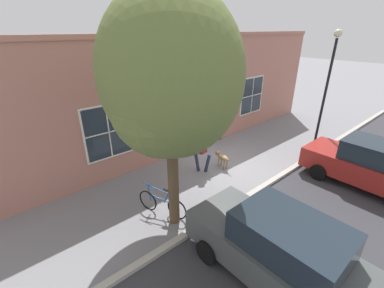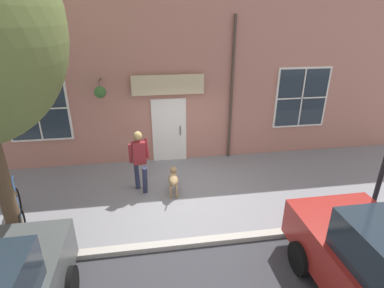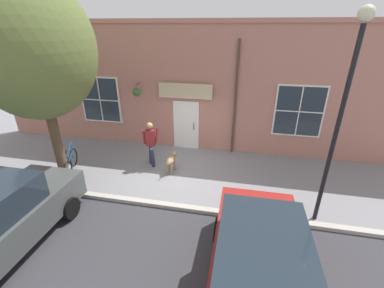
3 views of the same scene
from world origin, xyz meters
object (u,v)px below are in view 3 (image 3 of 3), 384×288
at_px(leaning_bicycle, 71,163).
at_px(pedestrian_walking, 151,140).
at_px(street_lamp, 345,99).
at_px(parked_car_mid_block, 259,268).
at_px(dog_on_leash, 171,160).
at_px(street_tree_by_curb, 32,55).

bearing_deg(leaning_bicycle, pedestrian_walking, 111.86).
bearing_deg(leaning_bicycle, street_lamp, 83.84).
distance_m(parked_car_mid_block, street_lamp, 4.12).
relative_size(pedestrian_walking, leaning_bicycle, 1.07).
relative_size(pedestrian_walking, parked_car_mid_block, 0.41).
xyz_separation_m(leaning_bicycle, parked_car_mid_block, (3.65, 6.55, 0.50)).
height_order(dog_on_leash, street_tree_by_curb, street_tree_by_curb).
bearing_deg(pedestrian_walking, street_tree_by_curb, -58.67).
distance_m(pedestrian_walking, street_tree_by_curb, 4.44).
distance_m(pedestrian_walking, leaning_bicycle, 3.02).
xyz_separation_m(street_tree_by_curb, street_lamp, (0.33, 8.23, -0.74)).
height_order(street_tree_by_curb, leaning_bicycle, street_tree_by_curb).
bearing_deg(parked_car_mid_block, leaning_bicycle, -119.10).
height_order(leaning_bicycle, parked_car_mid_block, parked_car_mid_block).
bearing_deg(street_lamp, street_tree_by_curb, -92.29).
bearing_deg(dog_on_leash, parked_car_mid_block, 33.54).
distance_m(dog_on_leash, parked_car_mid_block, 5.37).
bearing_deg(parked_car_mid_block, street_tree_by_curb, -115.26).
height_order(parked_car_mid_block, street_lamp, street_lamp).
relative_size(street_tree_by_curb, leaning_bicycle, 3.89).
relative_size(street_tree_by_curb, street_lamp, 1.20).
relative_size(pedestrian_walking, street_tree_by_curb, 0.28).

